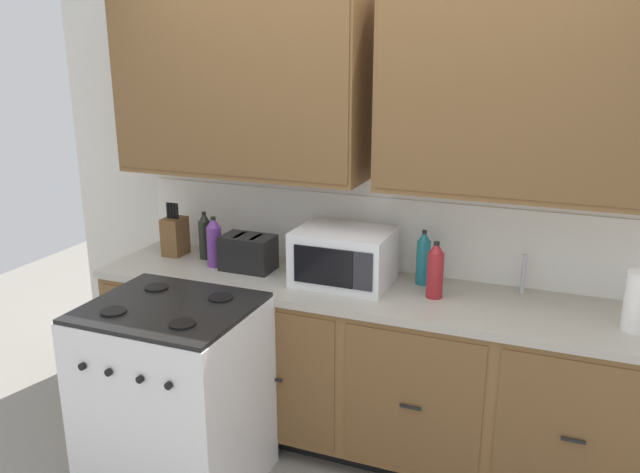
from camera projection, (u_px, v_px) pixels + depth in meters
name	position (u px, v px, depth m)	size (l,w,h in m)	color
wall_unit	(377.00, 135.00, 3.24)	(4.02, 0.40, 2.48)	silver
counter_run	(360.00, 366.00, 3.40)	(2.85, 0.64, 0.91)	black
stove_range	(175.00, 397.00, 3.09)	(0.76, 0.68, 0.95)	white
microwave	(344.00, 257.00, 3.29)	(0.48, 0.37, 0.28)	white
toaster	(248.00, 253.00, 3.50)	(0.28, 0.18, 0.19)	black
knife_block	(175.00, 235.00, 3.75)	(0.11, 0.14, 0.31)	brown
sink_faucet	(523.00, 274.00, 3.16)	(0.02, 0.02, 0.20)	#B2B5BA
paper_towel_roll	(638.00, 301.00, 2.74)	(0.12, 0.12, 0.26)	white
bottle_dark	(205.00, 236.00, 3.67)	(0.07, 0.07, 0.27)	black
bottle_violet	(214.00, 242.00, 3.54)	(0.08, 0.08, 0.28)	#663384
bottle_teal	(423.00, 258.00, 3.28)	(0.07, 0.07, 0.28)	#1E707A
bottle_red	(435.00, 270.00, 3.10)	(0.08, 0.08, 0.28)	maroon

